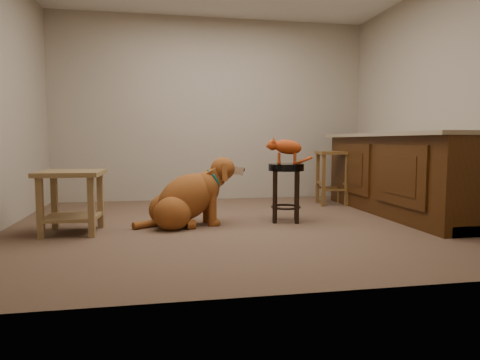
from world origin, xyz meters
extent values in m
cube|color=brown|center=(0.00, 0.00, 0.00)|extent=(4.50, 4.00, 0.01)
cube|color=#A49784|center=(0.00, 2.00, 1.30)|extent=(4.50, 0.04, 2.60)
cube|color=#A49784|center=(0.00, -2.00, 1.30)|extent=(4.50, 0.04, 2.60)
cube|color=#A49784|center=(2.25, 0.00, 1.30)|extent=(0.04, 4.00, 2.60)
cube|color=#41230B|center=(1.95, 0.30, 0.45)|extent=(0.60, 2.50, 0.90)
cube|color=gray|center=(1.92, 0.30, 0.92)|extent=(0.70, 2.56, 0.04)
cube|color=black|center=(1.99, 0.30, 0.05)|extent=(0.52, 2.50, 0.10)
cube|color=#41230B|center=(1.64, -0.25, 0.50)|extent=(0.02, 0.90, 0.62)
cube|color=#41230B|center=(1.64, 0.85, 0.50)|extent=(0.02, 0.90, 0.62)
cube|color=#351C09|center=(1.63, -0.25, 0.50)|extent=(0.02, 0.60, 0.40)
cube|color=#351C09|center=(1.63, 0.85, 0.50)|extent=(0.02, 0.60, 0.40)
cylinder|color=black|center=(0.68, 0.17, 0.27)|extent=(0.05, 0.05, 0.54)
cylinder|color=black|center=(0.46, 0.23, 0.27)|extent=(0.05, 0.05, 0.54)
cylinder|color=black|center=(0.61, -0.05, 0.27)|extent=(0.05, 0.05, 0.54)
cylinder|color=black|center=(0.39, 0.02, 0.27)|extent=(0.05, 0.05, 0.54)
torus|color=black|center=(0.54, 0.09, 0.16)|extent=(0.39, 0.39, 0.02)
cylinder|color=black|center=(0.54, 0.09, 0.57)|extent=(0.37, 0.37, 0.07)
cube|color=brown|center=(1.66, 1.29, 0.34)|extent=(0.05, 0.05, 0.67)
cube|color=brown|center=(1.36, 1.33, 0.34)|extent=(0.05, 0.05, 0.67)
cube|color=brown|center=(1.63, 0.98, 0.34)|extent=(0.05, 0.05, 0.67)
cube|color=brown|center=(1.32, 1.02, 0.34)|extent=(0.05, 0.05, 0.67)
cube|color=brown|center=(1.49, 1.16, 0.69)|extent=(0.43, 0.43, 0.04)
cube|color=olive|center=(-1.34, 0.11, 0.27)|extent=(0.06, 0.06, 0.53)
cube|color=olive|center=(-1.77, 0.13, 0.27)|extent=(0.06, 0.06, 0.53)
cube|color=olive|center=(-1.36, -0.32, 0.27)|extent=(0.06, 0.06, 0.53)
cube|color=olive|center=(-1.79, -0.30, 0.27)|extent=(0.06, 0.06, 0.53)
cube|color=olive|center=(-1.56, -0.10, 0.55)|extent=(0.58, 0.58, 0.04)
cube|color=olive|center=(-1.56, -0.10, 0.15)|extent=(0.49, 0.49, 0.03)
ellipsoid|color=brown|center=(-0.70, 0.14, 0.15)|extent=(0.41, 0.36, 0.33)
ellipsoid|color=brown|center=(-0.65, -0.12, 0.15)|extent=(0.41, 0.36, 0.33)
cylinder|color=brown|center=(-0.53, 0.19, 0.04)|extent=(0.10, 0.12, 0.10)
cylinder|color=brown|center=(-0.48, -0.11, 0.04)|extent=(0.10, 0.12, 0.10)
ellipsoid|color=brown|center=(-0.51, 0.04, 0.29)|extent=(0.81, 0.52, 0.67)
ellipsoid|color=brown|center=(-0.31, 0.07, 0.37)|extent=(0.33, 0.35, 0.34)
cylinder|color=brown|center=(-0.29, 0.17, 0.20)|extent=(0.10, 0.10, 0.39)
cylinder|color=brown|center=(-0.26, -0.01, 0.20)|extent=(0.10, 0.10, 0.39)
sphere|color=brown|center=(-0.26, 0.18, 0.03)|extent=(0.10, 0.10, 0.10)
sphere|color=brown|center=(-0.23, 0.00, 0.03)|extent=(0.10, 0.10, 0.10)
cylinder|color=brown|center=(-0.23, 0.09, 0.47)|extent=(0.27, 0.22, 0.25)
ellipsoid|color=brown|center=(-0.13, 0.11, 0.57)|extent=(0.29, 0.27, 0.24)
cube|color=tan|center=(0.00, 0.13, 0.55)|extent=(0.18, 0.12, 0.11)
sphere|color=black|center=(0.08, 0.15, 0.55)|extent=(0.06, 0.06, 0.06)
cube|color=brown|center=(-0.17, 0.21, 0.54)|extent=(0.06, 0.07, 0.18)
cube|color=brown|center=(-0.13, 0.00, 0.54)|extent=(0.06, 0.07, 0.18)
torus|color=#0A574F|center=(-0.23, 0.09, 0.46)|extent=(0.17, 0.24, 0.21)
cylinder|color=#D8BF4C|center=(-0.18, 0.10, 0.39)|extent=(0.01, 0.05, 0.05)
cylinder|color=brown|center=(-0.89, 0.02, 0.04)|extent=(0.30, 0.22, 0.07)
ellipsoid|color=#A23610|center=(0.55, 0.09, 0.79)|extent=(0.33, 0.22, 0.19)
cylinder|color=#A23610|center=(0.48, 0.15, 0.67)|extent=(0.03, 0.03, 0.12)
sphere|color=#A23610|center=(0.48, 0.15, 0.62)|extent=(0.04, 0.04, 0.04)
cylinder|color=#A23610|center=(0.45, 0.08, 0.67)|extent=(0.03, 0.03, 0.12)
sphere|color=#A23610|center=(0.45, 0.08, 0.62)|extent=(0.04, 0.04, 0.04)
cylinder|color=#A23610|center=(0.63, 0.11, 0.67)|extent=(0.03, 0.03, 0.12)
sphere|color=#A23610|center=(0.63, 0.11, 0.62)|extent=(0.04, 0.04, 0.04)
cylinder|color=#A23610|center=(0.61, 0.03, 0.67)|extent=(0.03, 0.03, 0.12)
sphere|color=#A23610|center=(0.61, 0.03, 0.62)|extent=(0.04, 0.04, 0.04)
sphere|color=#A23610|center=(0.40, 0.13, 0.81)|extent=(0.11, 0.11, 0.11)
sphere|color=#A23610|center=(0.35, 0.15, 0.79)|extent=(0.04, 0.04, 0.04)
sphere|color=brown|center=(0.34, 0.15, 0.79)|extent=(0.02, 0.02, 0.02)
cone|color=#A23610|center=(0.42, 0.16, 0.86)|extent=(0.06, 0.06, 0.05)
cone|color=#C66B60|center=(0.42, 0.16, 0.86)|extent=(0.03, 0.03, 0.03)
cone|color=#A23610|center=(0.40, 0.10, 0.86)|extent=(0.06, 0.06, 0.05)
cone|color=#C66B60|center=(0.40, 0.10, 0.86)|extent=(0.03, 0.03, 0.03)
cylinder|color=#A23610|center=(0.71, 0.09, 0.64)|extent=(0.23, 0.07, 0.11)
camera|label=1|loc=(-0.76, -4.21, 0.84)|focal=32.00mm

